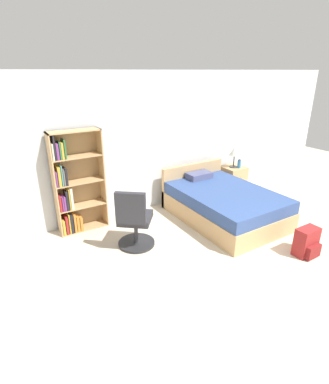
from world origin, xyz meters
TOP-DOWN VIEW (x-y plane):
  - ground_plane at (0.00, 0.00)m, footprint 14.00×14.00m
  - wall_back at (0.00, 3.23)m, footprint 9.00×0.06m
  - bookshelf at (-1.96, 3.01)m, footprint 0.82×0.29m
  - bed at (0.49, 2.05)m, footprint 1.46×2.09m
  - office_chair at (-1.36, 1.98)m, footprint 0.71×0.72m
  - nightstand at (1.55, 2.90)m, footprint 0.48×0.49m
  - table_lamp at (1.52, 2.88)m, footprint 0.22×0.22m
  - water_bottle at (1.58, 2.78)m, footprint 0.07×0.07m
  - backpack_red at (0.74, 0.46)m, footprint 0.36×0.28m

SIDE VIEW (x-z plane):
  - ground_plane at x=0.00m, z-range 0.00..0.00m
  - backpack_red at x=0.74m, z-range -0.01..0.43m
  - bed at x=0.49m, z-range -0.12..0.70m
  - nightstand at x=1.55m, z-range 0.00..0.61m
  - office_chair at x=-1.36m, z-range -0.06..0.95m
  - water_bottle at x=1.58m, z-range 0.60..0.79m
  - bookshelf at x=-1.96m, z-range -0.05..1.68m
  - table_lamp at x=1.52m, z-range 0.72..1.19m
  - wall_back at x=0.00m, z-range 0.00..2.60m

